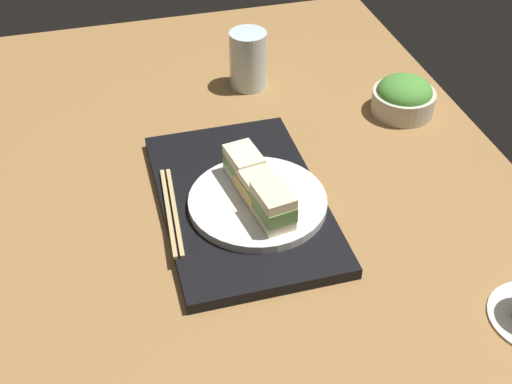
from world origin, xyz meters
TOP-DOWN VIEW (x-y plane):
  - ground_plane at (0.00, 0.00)cm, footprint 140.00×100.00cm
  - serving_tray at (5.89, -1.29)cm, footprint 42.77×26.85cm
  - sandwich_plate at (8.89, 0.79)cm, footprint 23.16×23.16cm
  - sandwich_near at (2.99, -0.10)cm, footprint 7.85×6.06cm
  - sandwich_middle at (8.89, 0.79)cm, footprint 8.28×6.48cm
  - sandwich_far at (14.78, 1.67)cm, footprint 8.13×6.13cm
  - salad_bowl at (-13.93, 37.68)cm, footprint 12.73×12.73cm
  - chopsticks_pair at (6.96, -13.39)cm, footprint 21.96×3.19cm
  - drinking_glass at (-32.29, 10.01)cm, footprint 7.87×7.87cm

SIDE VIEW (x-z plane):
  - ground_plane at x=0.00cm, z-range -3.00..0.00cm
  - serving_tray at x=5.89cm, z-range 0.00..2.10cm
  - chopsticks_pair at x=6.96cm, z-range 2.10..2.80cm
  - sandwich_plate at x=8.89cm, z-range 2.10..3.61cm
  - salad_bowl at x=-13.93cm, z-range -0.35..7.46cm
  - sandwich_middle at x=8.89cm, z-range 3.61..8.55cm
  - drinking_glass at x=-32.29cm, z-range 0.00..12.47cm
  - sandwich_near at x=2.99cm, z-range 3.61..9.05cm
  - sandwich_far at x=14.78cm, z-range 3.61..9.79cm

